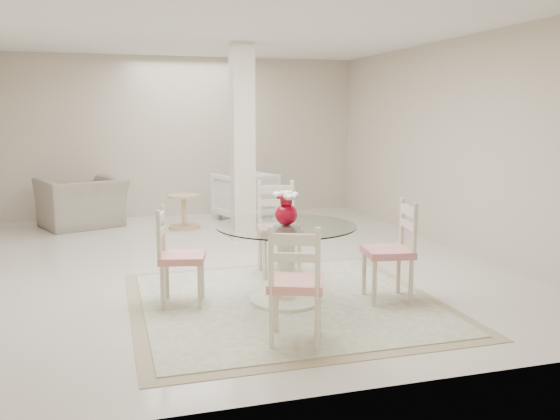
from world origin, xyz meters
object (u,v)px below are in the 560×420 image
object	(u,v)px
dining_chair_west	(175,249)
recliner_taupe	(82,203)
dining_chair_south	(295,276)
armchair_white	(245,196)
dining_table	(286,264)
red_vase	(286,208)
side_table	(184,213)
column	(243,143)
dining_chair_east	(395,243)
dining_chair_north	(278,221)

from	to	relation	value
dining_chair_west	recliner_taupe	xyz separation A→B (m)	(-0.95, 4.28, -0.15)
dining_chair_south	armchair_white	distance (m)	5.47
dining_table	dining_chair_west	distance (m)	1.03
recliner_taupe	dining_chair_west	bearing A→B (deg)	80.15
red_vase	dining_table	bearing A→B (deg)	161.57
dining_chair_west	dining_chair_south	size ratio (longest dim) A/B	0.97
dining_chair_south	side_table	world-z (taller)	dining_chair_south
column	dining_chair_west	bearing A→B (deg)	-114.66
dining_table	dining_chair_east	distance (m)	1.03
red_vase	dining_chair_east	distance (m)	1.07
dining_chair_north	red_vase	bearing A→B (deg)	-95.41
armchair_white	dining_chair_east	bearing A→B (deg)	74.75
armchair_white	dining_table	bearing A→B (deg)	62.11
red_vase	dining_chair_west	xyz separation A→B (m)	(-0.99, 0.22, -0.37)
dining_chair_east	dining_chair_south	world-z (taller)	dining_chair_east
recliner_taupe	dining_table	bearing A→B (deg)	90.97
column	recliner_taupe	size ratio (longest dim) A/B	2.30
column	dining_table	bearing A→B (deg)	-95.26
dining_chair_west	dining_chair_south	distance (m)	1.43
dining_chair_south	armchair_white	world-z (taller)	dining_chair_south
column	dining_table	distance (m)	3.14
dining_table	armchair_white	bearing A→B (deg)	81.80
dining_table	armchair_white	xyz separation A→B (m)	(0.64, 4.41, 0.02)
side_table	column	bearing A→B (deg)	-53.77
column	armchair_white	bearing A→B (deg)	75.87
dining_chair_north	side_table	bearing A→B (deg)	109.03
red_vase	dining_chair_west	distance (m)	1.08
dining_chair_north	armchair_white	distance (m)	3.44
dining_chair_north	dining_chair_west	xyz separation A→B (m)	(-1.20, -0.78, -0.06)
dining_chair_west	recliner_taupe	size ratio (longest dim) A/B	0.86
dining_chair_west	armchair_white	size ratio (longest dim) A/B	1.16
dining_chair_east	dining_chair_west	distance (m)	2.03
column	dining_chair_east	world-z (taller)	column
column	red_vase	world-z (taller)	column
dining_table	dining_chair_west	xyz separation A→B (m)	(-0.99, 0.22, 0.15)
dining_chair_south	recliner_taupe	size ratio (longest dim) A/B	0.89
red_vase	dining_chair_south	size ratio (longest dim) A/B	0.30
dining_chair_west	recliner_taupe	world-z (taller)	dining_chair_west
dining_table	red_vase	distance (m)	0.52
side_table	dining_chair_west	bearing A→B (deg)	-98.45
red_vase	armchair_white	xyz separation A→B (m)	(0.63, 4.41, -0.50)
dining_table	side_table	distance (m)	3.97
dining_table	side_table	bearing A→B (deg)	96.33
dining_chair_south	recliner_taupe	distance (m)	5.75
dining_chair_west	dining_chair_south	world-z (taller)	dining_chair_south
dining_table	dining_chair_north	distance (m)	1.04
dining_chair_north	dining_chair_south	distance (m)	2.04
side_table	dining_table	bearing A→B (deg)	-83.67
dining_chair_north	dining_chair_west	size ratio (longest dim) A/B	1.12
dining_chair_north	side_table	world-z (taller)	dining_chair_north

